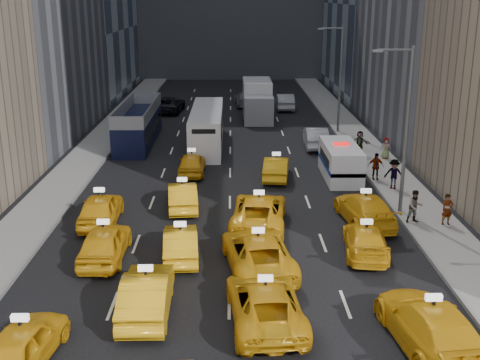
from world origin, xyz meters
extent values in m
plane|color=black|center=(0.00, 0.00, 0.00)|extent=(160.00, 160.00, 0.00)
cube|color=gray|center=(-10.50, 25.00, 0.07)|extent=(3.00, 90.00, 0.15)
cube|color=gray|center=(10.50, 25.00, 0.07)|extent=(3.00, 90.00, 0.15)
cube|color=slate|center=(-9.05, 25.00, 0.09)|extent=(0.15, 90.00, 0.18)
cube|color=slate|center=(9.05, 25.00, 0.09)|extent=(0.15, 90.00, 0.18)
cylinder|color=#595B60|center=(9.30, 12.00, 4.50)|extent=(0.20, 0.20, 9.00)
cylinder|color=#595B60|center=(8.40, 12.00, 8.80)|extent=(1.80, 0.12, 0.12)
cube|color=slate|center=(7.50, 12.00, 8.75)|extent=(0.50, 0.22, 0.12)
cylinder|color=#595B60|center=(9.30, 32.00, 4.50)|extent=(0.20, 0.20, 9.00)
cylinder|color=#595B60|center=(8.40, 32.00, 8.80)|extent=(1.80, 0.12, 0.12)
cube|color=slate|center=(7.50, 32.00, 8.75)|extent=(0.50, 0.22, 0.12)
imported|color=#E7A313|center=(-6.61, -1.78, 0.73)|extent=(2.29, 4.50, 1.47)
imported|color=#E7A313|center=(-3.08, 1.45, 0.81)|extent=(1.83, 4.97, 1.62)
imported|color=#E7A313|center=(1.31, 0.75, 0.77)|extent=(2.99, 5.70, 1.53)
imported|color=#E7A313|center=(6.78, -1.03, 0.84)|extent=(3.01, 6.02, 1.68)
imported|color=#E7A313|center=(-5.61, 6.27, 0.80)|extent=(1.89, 4.69, 1.60)
imported|color=#E7A313|center=(-2.21, 6.39, 0.71)|extent=(1.85, 4.42, 1.42)
imported|color=#E7A313|center=(1.24, 5.14, 0.80)|extent=(3.41, 6.09, 1.61)
imported|color=#E7A313|center=(6.25, 6.71, 0.68)|extent=(2.48, 4.90, 1.36)
imported|color=#E7A313|center=(-6.72, 10.75, 0.81)|extent=(2.09, 4.84, 1.63)
imported|color=#E7A313|center=(-2.63, 13.00, 0.74)|extent=(2.01, 4.61, 1.47)
imported|color=#E7A313|center=(1.50, 10.24, 0.81)|extent=(3.28, 6.07, 1.62)
imported|color=#E7A313|center=(7.05, 10.59, 0.78)|extent=(2.74, 5.58, 1.56)
imported|color=#E7A313|center=(-2.53, 19.69, 0.72)|extent=(1.74, 4.27, 1.45)
imported|color=#E7A313|center=(2.99, 18.62, 0.72)|extent=(2.04, 4.52, 1.44)
cube|color=silver|center=(7.18, 18.74, 1.10)|extent=(2.22, 5.57, 2.21)
cylinder|color=black|center=(6.27, 16.88, 0.44)|extent=(0.28, 0.88, 0.88)
cylinder|color=black|center=(8.08, 16.88, 0.44)|extent=(0.28, 0.88, 0.88)
cylinder|color=black|center=(6.27, 20.60, 0.44)|extent=(0.28, 0.88, 0.88)
cylinder|color=black|center=(8.08, 20.60, 0.44)|extent=(0.28, 0.88, 0.88)
cube|color=navy|center=(7.18, 18.74, 0.95)|extent=(2.26, 5.57, 0.25)
cube|color=red|center=(7.18, 18.74, 2.29)|extent=(1.01, 0.37, 0.16)
cube|color=black|center=(-7.36, 28.67, 1.58)|extent=(2.91, 10.95, 3.16)
cylinder|color=black|center=(-8.45, 24.13, 0.55)|extent=(0.28, 1.10, 1.10)
cylinder|color=black|center=(-6.28, 24.13, 0.55)|extent=(0.28, 1.10, 1.10)
cylinder|color=black|center=(-8.45, 33.20, 0.55)|extent=(0.28, 1.10, 1.10)
cylinder|color=black|center=(-6.28, 33.20, 0.55)|extent=(0.28, 1.10, 1.10)
cube|color=silver|center=(-1.83, 27.58, 1.46)|extent=(3.46, 11.50, 2.93)
cylinder|color=black|center=(-2.86, 22.82, 0.55)|extent=(0.28, 1.10, 1.10)
cylinder|color=black|center=(-0.80, 22.82, 0.55)|extent=(0.28, 1.10, 1.10)
cylinder|color=black|center=(-2.86, 32.34, 0.55)|extent=(0.28, 1.10, 1.10)
cylinder|color=black|center=(-0.80, 32.34, 0.55)|extent=(0.28, 1.10, 1.10)
cube|color=silver|center=(2.59, 38.46, 1.78)|extent=(3.04, 7.91, 3.56)
cylinder|color=black|center=(1.40, 35.46, 0.55)|extent=(0.28, 1.10, 1.10)
cylinder|color=black|center=(3.78, 35.46, 0.55)|extent=(0.28, 1.10, 1.10)
cylinder|color=black|center=(1.40, 41.46, 0.55)|extent=(0.28, 1.10, 1.10)
cylinder|color=black|center=(3.78, 41.46, 0.55)|extent=(0.28, 1.10, 1.10)
imported|color=#ADAEB5|center=(6.69, 26.95, 0.80)|extent=(1.85, 4.89, 1.59)
imported|color=black|center=(-6.20, 41.79, 0.78)|extent=(3.10, 5.82, 1.56)
imported|color=slate|center=(1.57, 45.16, 0.76)|extent=(2.51, 5.40, 1.53)
imported|color=black|center=(-1.87, 43.76, 0.66)|extent=(1.90, 4.00, 1.32)
imported|color=#929499|center=(5.66, 43.17, 0.82)|extent=(1.83, 5.02, 1.64)
imported|color=gray|center=(11.13, 9.97, 0.97)|extent=(0.66, 0.49, 1.64)
imported|color=gray|center=(9.57, 10.30, 1.02)|extent=(0.91, 0.60, 1.73)
imported|color=gray|center=(9.94, 15.96, 1.07)|extent=(1.28, 0.89, 1.83)
imported|color=gray|center=(9.26, 17.83, 1.02)|extent=(1.03, 0.47, 1.75)
imported|color=gray|center=(11.18, 22.96, 0.92)|extent=(0.81, 0.55, 1.53)
imported|color=gray|center=(9.52, 24.09, 1.03)|extent=(1.69, 1.09, 1.77)
camera|label=1|loc=(0.13, -18.75, 11.48)|focal=45.00mm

